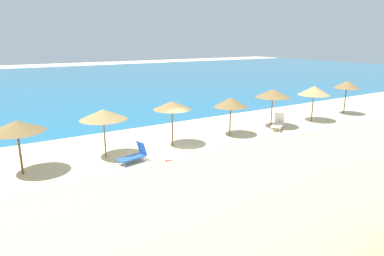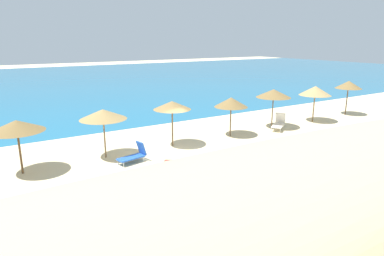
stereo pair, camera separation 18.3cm
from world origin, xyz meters
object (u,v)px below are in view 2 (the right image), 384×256
at_px(beach_umbrella_2, 16,126).
at_px(lounge_chair_3, 279,123).
at_px(lounge_chair_2, 134,155).
at_px(beach_umbrella_5, 231,102).
at_px(beach_umbrella_3, 103,114).
at_px(beach_umbrella_4, 172,105).
at_px(cooler_box, 170,164).
at_px(beach_umbrella_6, 274,93).
at_px(beach_umbrella_7, 315,91).
at_px(beach_umbrella_8, 349,85).

bearing_deg(beach_umbrella_2, lounge_chair_3, -2.00).
distance_m(lounge_chair_2, lounge_chair_3, 11.18).
distance_m(beach_umbrella_5, lounge_chair_2, 7.60).
bearing_deg(lounge_chair_3, beach_umbrella_3, 53.42).
height_order(beach_umbrella_3, beach_umbrella_4, beach_umbrella_4).
xyz_separation_m(beach_umbrella_2, cooler_box, (6.28, -2.98, -2.15)).
distance_m(beach_umbrella_4, beach_umbrella_6, 8.05).
bearing_deg(beach_umbrella_3, lounge_chair_3, -3.20).
bearing_deg(beach_umbrella_7, beach_umbrella_4, 178.69).
relative_size(beach_umbrella_3, beach_umbrella_7, 0.96).
bearing_deg(lounge_chair_3, cooler_box, 70.30).
xyz_separation_m(beach_umbrella_2, beach_umbrella_8, (24.54, -0.08, 0.20)).
bearing_deg(beach_umbrella_8, cooler_box, -170.96).
relative_size(lounge_chair_3, cooler_box, 3.08).
relative_size(beach_umbrella_7, beach_umbrella_8, 0.97).
distance_m(beach_umbrella_7, beach_umbrella_8, 4.35).
bearing_deg(beach_umbrella_6, beach_umbrella_8, -0.58).
distance_m(beach_umbrella_5, beach_umbrella_7, 7.87).
bearing_deg(beach_umbrella_8, lounge_chair_2, -176.23).
bearing_deg(beach_umbrella_7, lounge_chair_2, -175.84).
xyz_separation_m(beach_umbrella_6, cooler_box, (-9.84, -2.99, -2.32)).
bearing_deg(lounge_chair_2, beach_umbrella_7, -97.36).
relative_size(beach_umbrella_4, cooler_box, 4.73).
xyz_separation_m(beach_umbrella_3, lounge_chair_2, (1.03, -1.48, -1.97)).
bearing_deg(beach_umbrella_2, beach_umbrella_8, -0.19).
xyz_separation_m(beach_umbrella_3, lounge_chair_3, (12.18, -0.68, -1.92)).
height_order(lounge_chair_2, cooler_box, lounge_chair_2).
height_order(beach_umbrella_2, beach_umbrella_4, beach_umbrella_4).
bearing_deg(beach_umbrella_6, cooler_box, -163.10).
bearing_deg(beach_umbrella_5, beach_umbrella_4, 179.03).
height_order(beach_umbrella_3, cooler_box, beach_umbrella_3).
bearing_deg(beach_umbrella_6, beach_umbrella_3, 179.47).
xyz_separation_m(beach_umbrella_2, beach_umbrella_7, (20.19, -0.26, 0.07)).
xyz_separation_m(beach_umbrella_8, lounge_chair_2, (-19.47, -1.28, -2.11)).
xyz_separation_m(beach_umbrella_4, beach_umbrella_7, (12.12, -0.28, -0.06)).
relative_size(beach_umbrella_7, cooler_box, 4.81).
height_order(beach_umbrella_6, beach_umbrella_8, beach_umbrella_8).
bearing_deg(beach_umbrella_2, beach_umbrella_3, 1.65).
bearing_deg(beach_umbrella_3, lounge_chair_2, -55.25).
relative_size(beach_umbrella_8, lounge_chair_3, 1.62).
relative_size(beach_umbrella_2, beach_umbrella_5, 1.02).
relative_size(beach_umbrella_2, beach_umbrella_7, 0.94).
relative_size(beach_umbrella_3, beach_umbrella_5, 1.04).
bearing_deg(beach_umbrella_7, beach_umbrella_2, 179.25).
bearing_deg(beach_umbrella_3, beach_umbrella_6, -0.53).
bearing_deg(beach_umbrella_6, beach_umbrella_4, 179.92).
relative_size(beach_umbrella_6, lounge_chair_3, 1.59).
distance_m(beach_umbrella_8, lounge_chair_2, 19.62).
bearing_deg(cooler_box, beach_umbrella_8, 9.04).
bearing_deg(beach_umbrella_7, beach_umbrella_3, 178.66).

